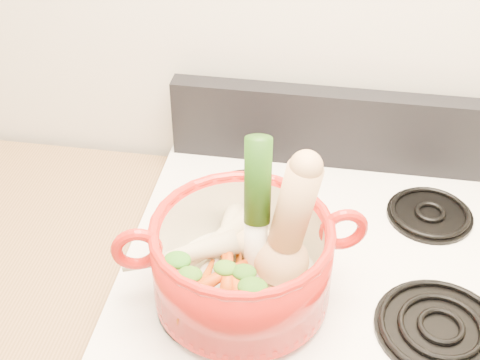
# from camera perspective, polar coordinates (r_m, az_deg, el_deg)

# --- Properties ---
(wall_back) EXTENTS (3.50, 0.02, 2.60)m
(wall_back) POSITION_cam_1_polar(r_m,az_deg,el_deg) (1.40, 9.92, 14.33)
(wall_back) COLOR beige
(wall_back) RESTS_ON floor
(cooktop) EXTENTS (0.78, 0.67, 0.03)m
(cooktop) POSITION_cam_1_polar(r_m,az_deg,el_deg) (1.31, 7.84, -6.67)
(cooktop) COLOR white
(cooktop) RESTS_ON stove_body
(control_backsplash) EXTENTS (0.76, 0.05, 0.18)m
(control_backsplash) POSITION_cam_1_polar(r_m,az_deg,el_deg) (1.48, 8.80, 4.33)
(control_backsplash) COLOR black
(control_backsplash) RESTS_ON cooktop
(burner_front_left) EXTENTS (0.22, 0.22, 0.02)m
(burner_front_left) POSITION_cam_1_polar(r_m,az_deg,el_deg) (1.20, -1.73, -10.18)
(burner_front_left) COLOR black
(burner_front_left) RESTS_ON cooktop
(burner_front_right) EXTENTS (0.22, 0.22, 0.02)m
(burner_front_right) POSITION_cam_1_polar(r_m,az_deg,el_deg) (1.20, 16.76, -11.94)
(burner_front_right) COLOR black
(burner_front_right) RESTS_ON cooktop
(burner_back_left) EXTENTS (0.17, 0.17, 0.02)m
(burner_back_left) POSITION_cam_1_polar(r_m,az_deg,el_deg) (1.41, 0.53, -1.22)
(burner_back_left) COLOR black
(burner_back_left) RESTS_ON cooktop
(burner_back_right) EXTENTS (0.17, 0.17, 0.02)m
(burner_back_right) POSITION_cam_1_polar(r_m,az_deg,el_deg) (1.42, 15.90, -2.73)
(burner_back_right) COLOR black
(burner_back_right) RESTS_ON cooktop
(dutch_oven) EXTENTS (0.38, 0.38, 0.15)m
(dutch_oven) POSITION_cam_1_polar(r_m,az_deg,el_deg) (1.14, 0.16, -6.96)
(dutch_oven) COLOR #B4160F
(dutch_oven) RESTS_ON burner_front_left
(pot_handle_left) EXTENTS (0.09, 0.04, 0.09)m
(pot_handle_left) POSITION_cam_1_polar(r_m,az_deg,el_deg) (1.10, -8.80, -5.85)
(pot_handle_left) COLOR #B4160F
(pot_handle_left) RESTS_ON dutch_oven
(pot_handle_right) EXTENTS (0.09, 0.04, 0.09)m
(pot_handle_right) POSITION_cam_1_polar(r_m,az_deg,el_deg) (1.14, 8.83, -4.19)
(pot_handle_right) COLOR #B4160F
(pot_handle_right) RESTS_ON dutch_oven
(squash) EXTENTS (0.16, 0.13, 0.26)m
(squash) POSITION_cam_1_polar(r_m,az_deg,el_deg) (1.09, 3.67, -3.83)
(squash) COLOR tan
(squash) RESTS_ON dutch_oven
(leek) EXTENTS (0.05, 0.09, 0.29)m
(leek) POSITION_cam_1_polar(r_m,az_deg,el_deg) (1.09, 1.41, -2.67)
(leek) COLOR white
(leek) RESTS_ON dutch_oven
(ginger) EXTENTS (0.10, 0.09, 0.05)m
(ginger) POSITION_cam_1_polar(r_m,az_deg,el_deg) (1.20, 1.29, -5.46)
(ginger) COLOR tan
(ginger) RESTS_ON dutch_oven
(parsnip_0) EXTENTS (0.15, 0.23, 0.07)m
(parsnip_0) POSITION_cam_1_polar(r_m,az_deg,el_deg) (1.20, -1.23, -5.72)
(parsnip_0) COLOR beige
(parsnip_0) RESTS_ON dutch_oven
(parsnip_1) EXTENTS (0.18, 0.21, 0.07)m
(parsnip_1) POSITION_cam_1_polar(r_m,az_deg,el_deg) (1.19, -2.83, -5.75)
(parsnip_1) COLOR beige
(parsnip_1) RESTS_ON dutch_oven
(parsnip_2) EXTENTS (0.07, 0.20, 0.06)m
(parsnip_2) POSITION_cam_1_polar(r_m,az_deg,el_deg) (1.20, -1.32, -4.77)
(parsnip_2) COLOR beige
(parsnip_2) RESTS_ON dutch_oven
(parsnip_3) EXTENTS (0.21, 0.12, 0.06)m
(parsnip_3) POSITION_cam_1_polar(r_m,az_deg,el_deg) (1.16, -5.15, -6.26)
(parsnip_3) COLOR beige
(parsnip_3) RESTS_ON dutch_oven
(carrot_0) EXTENTS (0.06, 0.15, 0.04)m
(carrot_0) POSITION_cam_1_polar(r_m,az_deg,el_deg) (1.14, 0.06, -8.69)
(carrot_0) COLOR #BC4C09
(carrot_0) RESTS_ON dutch_oven
(carrot_1) EXTENTS (0.05, 0.14, 0.04)m
(carrot_1) POSITION_cam_1_polar(r_m,az_deg,el_deg) (1.12, -3.45, -9.52)
(carrot_1) COLOR #CC550A
(carrot_1) RESTS_ON dutch_oven
(carrot_2) EXTENTS (0.12, 0.19, 0.05)m
(carrot_2) POSITION_cam_1_polar(r_m,az_deg,el_deg) (1.12, -0.38, -9.07)
(carrot_2) COLOR #C34A09
(carrot_2) RESTS_ON dutch_oven
(carrot_3) EXTENTS (0.13, 0.13, 0.04)m
(carrot_3) POSITION_cam_1_polar(r_m,az_deg,el_deg) (1.13, -1.90, -8.42)
(carrot_3) COLOR #C03209
(carrot_3) RESTS_ON dutch_oven
(carrot_4) EXTENTS (0.05, 0.15, 0.04)m
(carrot_4) POSITION_cam_1_polar(r_m,az_deg,el_deg) (1.13, -1.00, -7.71)
(carrot_4) COLOR red
(carrot_4) RESTS_ON dutch_oven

